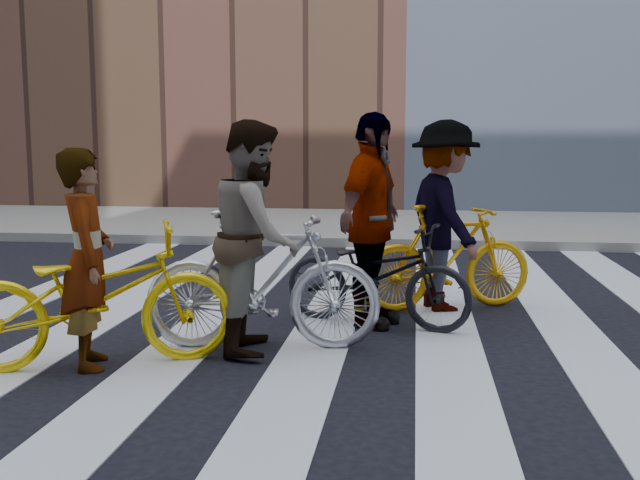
% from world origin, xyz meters
% --- Properties ---
extents(ground, '(100.00, 100.00, 0.00)m').
position_xyz_m(ground, '(0.00, 0.00, 0.00)').
color(ground, black).
rests_on(ground, ground).
extents(sidewalk_far, '(100.00, 5.00, 0.15)m').
position_xyz_m(sidewalk_far, '(0.00, 7.50, 0.07)').
color(sidewalk_far, gray).
rests_on(sidewalk_far, ground).
extents(zebra_crosswalk, '(8.25, 10.00, 0.01)m').
position_xyz_m(zebra_crosswalk, '(0.00, 0.00, 0.01)').
color(zebra_crosswalk, silver).
rests_on(zebra_crosswalk, ground).
extents(bike_yellow_left, '(2.18, 1.44, 1.08)m').
position_xyz_m(bike_yellow_left, '(-2.13, -1.51, 0.54)').
color(bike_yellow_left, yellow).
rests_on(bike_yellow_left, ground).
extents(bike_silver_mid, '(1.97, 0.73, 1.16)m').
position_xyz_m(bike_silver_mid, '(-0.97, -0.88, 0.58)').
color(bike_silver_mid, silver).
rests_on(bike_silver_mid, ground).
extents(bike_yellow_right, '(1.85, 1.11, 1.07)m').
position_xyz_m(bike_yellow_right, '(0.59, 0.78, 0.54)').
color(bike_yellow_right, '#F1A30D').
rests_on(bike_yellow_right, ground).
extents(bike_dark_rear, '(1.93, 1.19, 0.96)m').
position_xyz_m(bike_dark_rear, '(-0.10, 0.02, 0.48)').
color(bike_dark_rear, black).
rests_on(bike_dark_rear, ground).
extents(rider_left, '(0.59, 0.71, 1.65)m').
position_xyz_m(rider_left, '(-2.18, -1.51, 0.83)').
color(rider_left, slate).
rests_on(rider_left, ground).
extents(rider_mid, '(0.79, 0.97, 1.87)m').
position_xyz_m(rider_mid, '(-1.02, -0.88, 0.93)').
color(rider_mid, slate).
rests_on(rider_mid, ground).
extents(rider_right, '(1.10, 1.40, 1.91)m').
position_xyz_m(rider_right, '(0.54, 0.78, 0.95)').
color(rider_right, slate).
rests_on(rider_right, ground).
extents(rider_rear, '(0.83, 1.24, 1.96)m').
position_xyz_m(rider_rear, '(-0.15, 0.02, 0.98)').
color(rider_rear, slate).
rests_on(rider_rear, ground).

